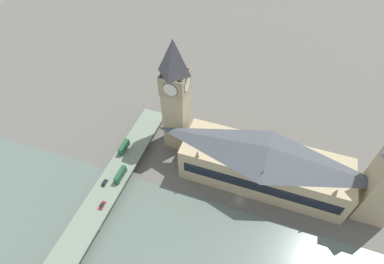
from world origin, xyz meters
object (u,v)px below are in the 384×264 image
at_px(clock_tower, 176,95).
at_px(double_decker_bus_lead, 120,174).
at_px(road_bridge, 88,221).
at_px(parliament_hall, 264,165).
at_px(double_decker_bus_mid, 124,147).
at_px(car_northbound_mid, 104,183).
at_px(car_southbound_lead, 102,205).

bearing_deg(clock_tower, double_decker_bus_lead, 155.35).
distance_m(clock_tower, road_bridge, 78.95).
relative_size(parliament_hall, clock_tower, 1.22).
distance_m(double_decker_bus_mid, car_northbound_mid, 24.88).
relative_size(car_northbound_mid, car_southbound_lead, 0.93).
height_order(double_decker_bus_lead, car_southbound_lead, double_decker_bus_lead).
height_order(clock_tower, road_bridge, clock_tower).
xyz_separation_m(clock_tower, double_decker_bus_mid, (-21.80, 25.63, -29.73)).
distance_m(double_decker_bus_lead, car_northbound_mid, 9.50).
height_order(parliament_hall, clock_tower, clock_tower).
bearing_deg(clock_tower, car_northbound_mid, 152.00).
xyz_separation_m(double_decker_bus_mid, car_southbound_lead, (-37.00, -6.62, -1.97)).
relative_size(double_decker_bus_lead, car_southbound_lead, 2.26).
xyz_separation_m(car_northbound_mid, car_southbound_lead, (-12.21, -5.76, -0.06)).
relative_size(road_bridge, car_southbound_lead, 35.85).
relative_size(parliament_hall, double_decker_bus_lead, 8.50).
bearing_deg(double_decker_bus_mid, clock_tower, -49.63).
relative_size(double_decker_bus_mid, car_southbound_lead, 2.19).
xyz_separation_m(clock_tower, double_decker_bus_lead, (-39.88, 18.30, -29.81)).
bearing_deg(parliament_hall, car_northbound_mid, 113.34).
relative_size(clock_tower, car_southbound_lead, 15.75).
relative_size(road_bridge, double_decker_bus_mid, 16.34).
relative_size(parliament_hall, car_northbound_mid, 20.73).
bearing_deg(double_decker_bus_mid, car_northbound_mid, -178.01).
height_order(parliament_hall, road_bridge, parliament_hall).
xyz_separation_m(parliament_hall, car_southbound_lead, (-46.56, 73.85, -8.00)).
bearing_deg(double_decker_bus_lead, parliament_hall, -69.29).
relative_size(road_bridge, double_decker_bus_lead, 15.83).
distance_m(clock_tower, car_northbound_mid, 61.52).
xyz_separation_m(clock_tower, car_southbound_lead, (-58.80, 19.02, -31.70)).
bearing_deg(car_southbound_lead, double_decker_bus_mid, 10.14).
relative_size(clock_tower, car_northbound_mid, 16.97).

